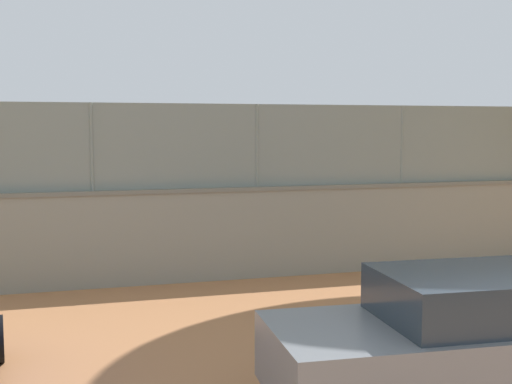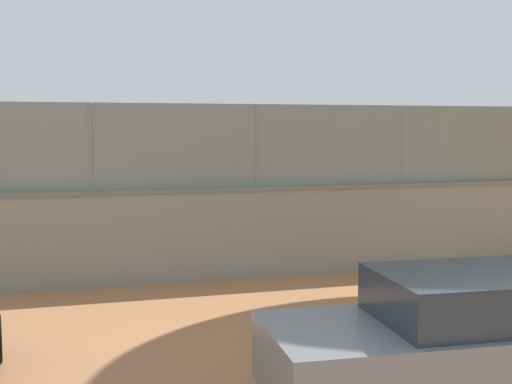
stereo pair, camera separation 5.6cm
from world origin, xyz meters
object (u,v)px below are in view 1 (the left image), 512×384
object	(u,v)px
player_baseline_waiting	(256,195)
parked_car_grey	(482,339)
courtside_bench	(424,229)
player_near_wall_returning	(189,188)
player_at_service_line	(171,202)
sports_ball	(200,248)

from	to	relation	value
player_baseline_waiting	parked_car_grey	size ratio (longest dim) A/B	0.38
player_baseline_waiting	courtside_bench	xyz separation A→B (m)	(-3.28, 4.18, -0.55)
player_baseline_waiting	parked_car_grey	xyz separation A→B (m)	(1.27, 13.16, -0.21)
courtside_bench	player_baseline_waiting	bearing A→B (deg)	-51.89
player_near_wall_returning	courtside_bench	world-z (taller)	player_near_wall_returning
player_at_service_line	parked_car_grey	size ratio (longest dim) A/B	0.37
player_near_wall_returning	parked_car_grey	bearing A→B (deg)	90.72
player_baseline_waiting	courtside_bench	size ratio (longest dim) A/B	1.07
player_near_wall_returning	parked_car_grey	world-z (taller)	player_near_wall_returning
player_at_service_line	sports_ball	xyz separation A→B (m)	(-0.42, 1.98, -0.94)
player_at_service_line	sports_ball	bearing A→B (deg)	102.08
player_at_service_line	parked_car_grey	distance (m)	12.25
courtside_bench	parked_car_grey	distance (m)	10.07
player_at_service_line	player_baseline_waiting	distance (m)	2.92
player_baseline_waiting	parked_car_grey	distance (m)	13.22
player_near_wall_returning	player_baseline_waiting	distance (m)	3.45
player_at_service_line	courtside_bench	size ratio (longest dim) A/B	1.04
player_near_wall_returning	player_baseline_waiting	xyz separation A→B (m)	(-1.48, 3.12, 0.03)
player_near_wall_returning	parked_car_grey	xyz separation A→B (m)	(-0.21, 16.28, -0.17)
courtside_bench	player_at_service_line	bearing A→B (deg)	-27.84
parked_car_grey	player_near_wall_returning	bearing A→B (deg)	-89.28
parked_car_grey	sports_ball	bearing A→B (deg)	-84.12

